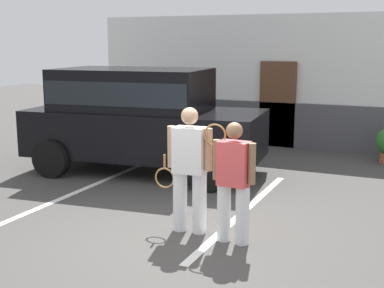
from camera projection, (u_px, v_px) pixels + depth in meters
ground_plane at (173, 240)px, 6.89m from camera, size 40.00×40.00×0.00m
parking_stripe_0 at (83, 189)px, 9.24m from camera, size 0.12×4.40×0.01m
parking_stripe_1 at (244, 211)px, 8.03m from camera, size 0.12×4.40×0.01m
house_frontage at (297, 85)px, 12.76m from camera, size 10.68×0.40×3.23m
parked_suv at (140, 115)px, 10.32m from camera, size 4.78×2.56×2.05m
tennis_player_man at (189, 169)px, 7.02m from camera, size 0.90×0.29×1.72m
tennis_player_woman at (233, 180)px, 6.65m from camera, size 0.73×0.27×1.58m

